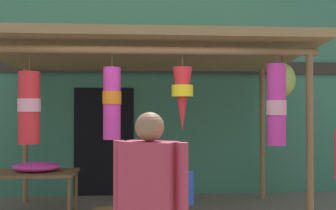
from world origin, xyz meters
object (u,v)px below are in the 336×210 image
object	(u,v)px
display_table	(31,177)
vendor_in_orange	(150,202)
folding_chair	(176,197)
flower_heap_on_table	(37,167)

from	to	relation	value
display_table	vendor_in_orange	bearing A→B (deg)	-61.63
display_table	vendor_in_orange	xyz separation A→B (m)	(1.62, -3.01, 0.29)
folding_chair	vendor_in_orange	xyz separation A→B (m)	(-0.39, -2.10, 0.42)
folding_chair	vendor_in_orange	world-z (taller)	vendor_in_orange
flower_heap_on_table	folding_chair	bearing A→B (deg)	-25.65
flower_heap_on_table	vendor_in_orange	size ratio (longest dim) A/B	0.44
display_table	folding_chair	size ratio (longest dim) A/B	1.54
display_table	folding_chair	bearing A→B (deg)	-24.37
display_table	vendor_in_orange	world-z (taller)	vendor_in_orange
flower_heap_on_table	vendor_in_orange	world-z (taller)	vendor_in_orange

